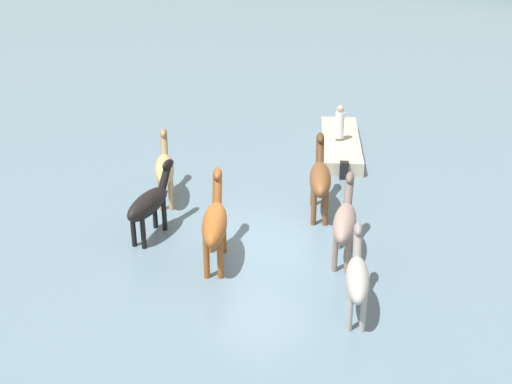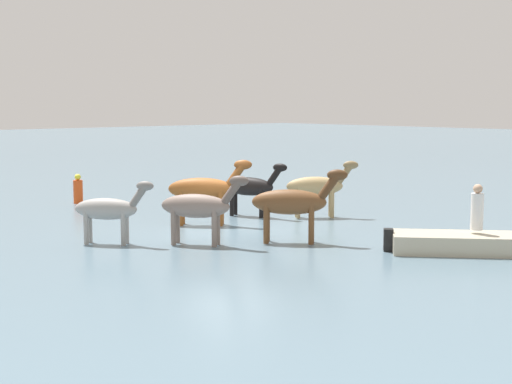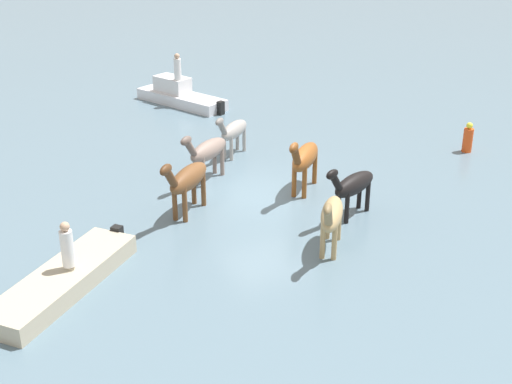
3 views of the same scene
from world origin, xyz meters
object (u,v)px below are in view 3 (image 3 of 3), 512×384
horse_gray_outer (331,216)px  person_spotter_bow (67,246)px  horse_dun_straggler (304,158)px  horse_chestnut_trailing (233,131)px  buoy_channel_marker (468,139)px  boat_launch_far (180,97)px  horse_pinto_flank (207,151)px  horse_dark_mare (187,179)px  boat_tender_starboard (64,283)px  person_boatman_standing (177,68)px  horse_mid_herd (353,185)px

horse_gray_outer → person_spotter_bow: horse_gray_outer is taller
horse_dun_straggler → horse_chestnut_trailing: bearing=-123.6°
horse_dun_straggler → buoy_channel_marker: bearing=139.3°
buoy_channel_marker → horse_gray_outer: bearing=116.6°
boat_launch_far → horse_dun_straggler: bearing=156.3°
horse_gray_outer → horse_pinto_flank: bearing=-130.9°
horse_dark_mare → person_spotter_bow: size_ratio=1.88×
person_spotter_bow → boat_tender_starboard: bearing=103.6°
horse_dark_mare → boat_tender_starboard: bearing=-10.1°
person_boatman_standing → boat_launch_far: bearing=-30.7°
horse_gray_outer → buoy_channel_marker: horse_gray_outer is taller
buoy_channel_marker → boat_tender_starboard: bearing=101.3°
horse_mid_herd → buoy_channel_marker: size_ratio=2.04×
horse_pinto_flank → person_boatman_standing: 8.79m
horse_mid_herd → horse_chestnut_trailing: bearing=-102.8°
horse_chestnut_trailing → buoy_channel_marker: size_ratio=1.73×
horse_mid_herd → horse_gray_outer: bearing=19.4°
horse_gray_outer → boat_launch_far: size_ratio=0.47×
horse_gray_outer → buoy_channel_marker: (4.30, -8.58, -0.54)m
horse_chestnut_trailing → boat_tender_starboard: horse_chestnut_trailing is taller
horse_gray_outer → person_spotter_bow: 6.89m
horse_gray_outer → horse_dark_mare: (3.85, 2.67, 0.08)m
horse_gray_outer → horse_chestnut_trailing: horse_gray_outer is taller
horse_mid_herd → person_boatman_standing: size_ratio=1.96×
person_spotter_bow → horse_chestnut_trailing: bearing=-48.5°
horse_dun_straggler → horse_dark_mare: size_ratio=0.98×
boat_tender_starboard → boat_launch_far: (13.52, -8.02, 0.14)m
horse_pinto_flank → boat_tender_starboard: horse_pinto_flank is taller
horse_dun_straggler → person_boatman_standing: person_boatman_standing is taller
boat_tender_starboard → person_boatman_standing: person_boatman_standing is taller
horse_dark_mare → horse_gray_outer: bearing=82.9°
horse_dun_straggler → horse_gray_outer: horse_dun_straggler is taller
boat_tender_starboard → buoy_channel_marker: 15.87m
horse_chestnut_trailing → boat_tender_starboard: bearing=1.8°
boat_tender_starboard → person_boatman_standing: 15.53m
horse_dun_straggler → boat_tender_starboard: size_ratio=0.50×
horse_dark_mare → horse_chestnut_trailing: bearing=-171.8°
boat_launch_far → horse_pinto_flank: bearing=140.6°
boat_tender_starboard → horse_pinto_flank: bearing=178.0°
boat_launch_far → buoy_channel_marker: size_ratio=4.07×
horse_gray_outer → horse_dun_straggler: bearing=-161.2°
horse_dark_mare → horse_mid_herd: bearing=110.1°
horse_dark_mare → buoy_channel_marker: horse_dark_mare is taller
horse_mid_herd → horse_dark_mare: bearing=-51.0°
boat_launch_far → buoy_channel_marker: bearing=-169.2°
horse_gray_outer → horse_chestnut_trailing: 7.73m
horse_gray_outer → boat_launch_far: (14.70, -1.05, -0.74)m
boat_launch_far → boat_tender_starboard: bearing=124.1°
boat_tender_starboard → person_spotter_bow: person_spotter_bow is taller
horse_dun_straggler → buoy_channel_marker: horse_dun_straggler is taller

